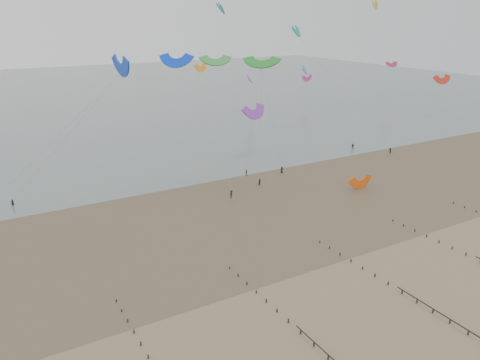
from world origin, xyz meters
The scene contains 5 objects.
ground centered at (0.00, 0.00, 0.00)m, with size 500.00×500.00×0.00m, color brown.
sea_and_shore centered at (-4.08, 34.40, 0.01)m, with size 500.00×665.00×0.03m.
kitesurfers centered at (20.68, 46.71, 0.82)m, with size 99.19×19.29×1.77m.
grounded_kite centered at (29.58, 28.96, 0.00)m, with size 5.78×3.03×4.41m, color #ED580E, non-canonical shape.
kites_airborne centered at (-14.49, 88.79, 21.00)m, with size 260.32×113.24×42.18m.
Camera 1 is at (-44.85, -44.81, 37.54)m, focal length 35.00 mm.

